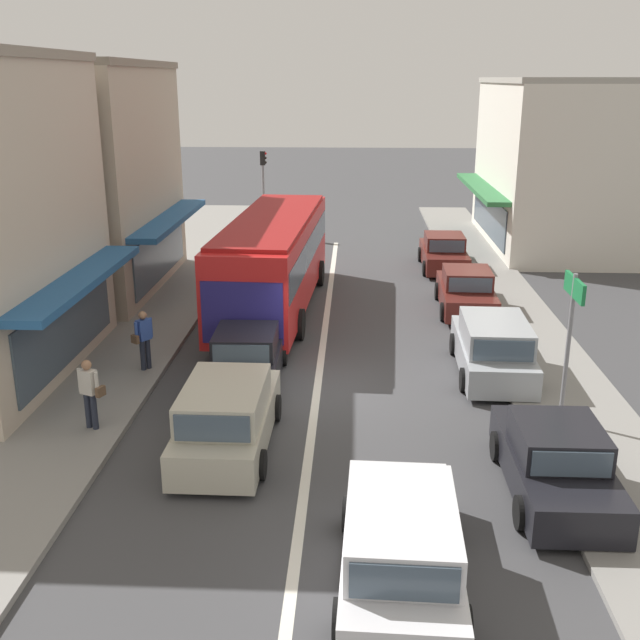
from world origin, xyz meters
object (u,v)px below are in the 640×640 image
object	(u,v)px
sedan_behind_bus_mid	(247,359)
pedestrian_with_handbag_near	(90,390)
traffic_light_downstreet	(263,178)
parked_sedan_kerb_third	(466,292)
pedestrian_browsing_midblock	(144,337)
wagon_adjacent_lane_trail	(400,545)
parked_wagon_kerb_second	(493,348)
parked_sedan_kerb_front	(555,462)
parked_sedan_kerb_rear	(444,253)
city_bus	(273,256)
directional_road_sign	(572,315)
wagon_behind_bus_near	(227,417)

from	to	relation	value
sedan_behind_bus_mid	pedestrian_with_handbag_near	size ratio (longest dim) A/B	2.59
traffic_light_downstreet	parked_sedan_kerb_third	bearing A→B (deg)	-56.18
parked_sedan_kerb_third	pedestrian_browsing_midblock	distance (m)	11.33
wagon_adjacent_lane_trail	parked_wagon_kerb_second	xyz separation A→B (m)	(2.96, 9.03, 0.00)
sedan_behind_bus_mid	parked_sedan_kerb_front	world-z (taller)	same
parked_sedan_kerb_third	traffic_light_downstreet	size ratio (longest dim) A/B	1.01
parked_sedan_kerb_third	pedestrian_with_handbag_near	xyz separation A→B (m)	(-9.65, -9.86, 0.40)
parked_sedan_kerb_rear	pedestrian_browsing_midblock	bearing A→B (deg)	-127.38
city_bus	directional_road_sign	bearing A→B (deg)	-49.05
directional_road_sign	pedestrian_with_handbag_near	bearing A→B (deg)	-174.93
parked_wagon_kerb_second	traffic_light_downstreet	world-z (taller)	traffic_light_downstreet
parked_sedan_kerb_front	parked_sedan_kerb_rear	bearing A→B (deg)	90.52
city_bus	parked_wagon_kerb_second	world-z (taller)	city_bus
parked_sedan_kerb_front	directional_road_sign	size ratio (longest dim) A/B	1.17
parked_sedan_kerb_front	parked_sedan_kerb_third	size ratio (longest dim) A/B	0.99
parked_sedan_kerb_front	pedestrian_browsing_midblock	size ratio (longest dim) A/B	2.58
directional_road_sign	pedestrian_with_handbag_near	world-z (taller)	directional_road_sign
wagon_behind_bus_near	pedestrian_with_handbag_near	world-z (taller)	pedestrian_with_handbag_near
wagon_adjacent_lane_trail	sedan_behind_bus_mid	bearing A→B (deg)	113.64
parked_sedan_kerb_front	traffic_light_downstreet	distance (m)	26.05
parked_sedan_kerb_rear	pedestrian_with_handbag_near	size ratio (longest dim) A/B	2.58
parked_sedan_kerb_third	traffic_light_downstreet	distance (m)	15.33
parked_sedan_kerb_third	directional_road_sign	bearing A→B (deg)	-83.87
city_bus	sedan_behind_bus_mid	distance (m)	6.63
wagon_adjacent_lane_trail	parked_sedan_kerb_third	distance (m)	15.17
wagon_adjacent_lane_trail	parked_sedan_kerb_third	xyz separation A→B (m)	(3.06, 14.86, -0.08)
parked_sedan_kerb_third	directional_road_sign	size ratio (longest dim) A/B	1.18
parked_wagon_kerb_second	parked_sedan_kerb_third	xyz separation A→B (m)	(0.09, 5.83, -0.08)
directional_road_sign	wagon_adjacent_lane_trail	bearing A→B (deg)	-124.08
sedan_behind_bus_mid	parked_sedan_kerb_rear	size ratio (longest dim) A/B	1.00
wagon_adjacent_lane_trail	directional_road_sign	xyz separation A→B (m)	(4.02, 5.94, 1.93)
sedan_behind_bus_mid	directional_road_sign	size ratio (longest dim) A/B	1.17
wagon_adjacent_lane_trail	parked_sedan_kerb_rear	xyz separation A→B (m)	(2.94, 20.76, -0.08)
parked_sedan_kerb_rear	parked_sedan_kerb_third	bearing A→B (deg)	-88.84
wagon_adjacent_lane_trail	sedan_behind_bus_mid	xyz separation A→B (m)	(-3.55, 8.11, -0.08)
directional_road_sign	traffic_light_downstreet	bearing A→B (deg)	113.60
directional_road_sign	pedestrian_browsing_midblock	bearing A→B (deg)	165.70
parked_sedan_kerb_front	parked_wagon_kerb_second	distance (m)	6.10
wagon_behind_bus_near	traffic_light_downstreet	xyz separation A→B (m)	(-1.94, 23.02, 2.11)
sedan_behind_bus_mid	directional_road_sign	world-z (taller)	directional_road_sign
wagon_behind_bus_near	parked_sedan_kerb_front	bearing A→B (deg)	-12.99
wagon_behind_bus_near	parked_sedan_kerb_rear	size ratio (longest dim) A/B	1.07
sedan_behind_bus_mid	pedestrian_browsing_midblock	bearing A→B (deg)	170.42
parked_sedan_kerb_rear	pedestrian_browsing_midblock	size ratio (longest dim) A/B	2.58
city_bus	wagon_behind_bus_near	xyz separation A→B (m)	(0.08, -10.18, -1.14)
wagon_behind_bus_near	pedestrian_browsing_midblock	size ratio (longest dim) A/B	2.77
city_bus	traffic_light_downstreet	size ratio (longest dim) A/B	2.61
parked_wagon_kerb_second	traffic_light_downstreet	xyz separation A→B (m)	(-8.35, 18.43, 2.11)
parked_sedan_kerb_third	parked_sedan_kerb_rear	size ratio (longest dim) A/B	1.01
pedestrian_with_handbag_near	pedestrian_browsing_midblock	distance (m)	3.59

